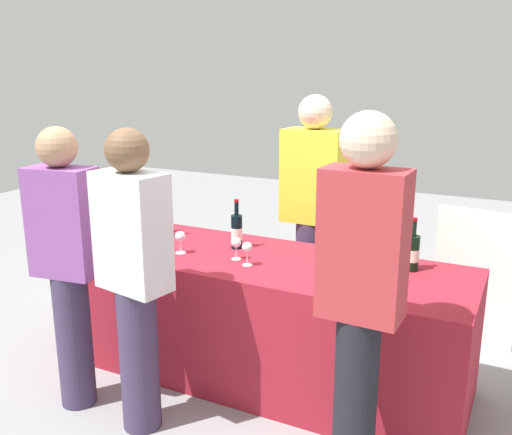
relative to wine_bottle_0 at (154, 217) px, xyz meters
The scene contains 19 objects.
ground_plane 1.25m from the wine_bottle_0, ahead, with size 12.00×12.00×0.00m, color gray.
tasting_table 1.01m from the wine_bottle_0, ahead, with size 2.58×0.83×0.78m, color maroon.
wine_bottle_0 is the anchor object (origin of this frame).
wine_bottle_1 0.10m from the wine_bottle_0, 18.88° to the right, with size 0.07×0.07×0.31m.
wine_bottle_2 0.67m from the wine_bottle_0, ahead, with size 0.07×0.07×0.32m.
wine_bottle_3 1.49m from the wine_bottle_0, ahead, with size 0.07×0.07×0.31m.
wine_bottle_4 1.63m from the wine_bottle_0, ahead, with size 0.07×0.07×0.33m.
wine_bottle_5 1.75m from the wine_bottle_0, ahead, with size 0.08×0.08×0.31m.
wine_glass_0 0.26m from the wine_bottle_0, 98.64° to the right, with size 0.07×0.07×0.13m.
wine_glass_1 0.49m from the wine_bottle_0, 34.65° to the right, with size 0.07×0.07×0.14m.
wine_glass_2 0.80m from the wine_bottle_0, 16.57° to the right, with size 0.06×0.06×0.14m.
wine_glass_3 0.93m from the wine_bottle_0, 18.65° to the right, with size 0.06×0.06×0.14m.
wine_glass_4 1.53m from the wine_bottle_0, ahead, with size 0.06×0.06×0.13m.
ice_bucket 0.20m from the wine_bottle_0, 115.01° to the right, with size 0.21×0.21×0.19m, color silver.
server_pouring 1.10m from the wine_bottle_0, 29.81° to the left, with size 0.43×0.25×1.73m.
guest_0 0.90m from the wine_bottle_0, 84.90° to the right, with size 0.38×0.25×1.60m.
guest_1 1.06m from the wine_bottle_0, 58.82° to the right, with size 0.41×0.27×1.62m.
guest_2 1.91m from the wine_bottle_0, 26.31° to the right, with size 0.36×0.23×1.73m.
menu_board 2.28m from the wine_bottle_0, 25.36° to the left, with size 0.58×0.03×0.96m, color white.
Camera 1 is at (1.45, -2.90, 1.89)m, focal length 39.62 mm.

